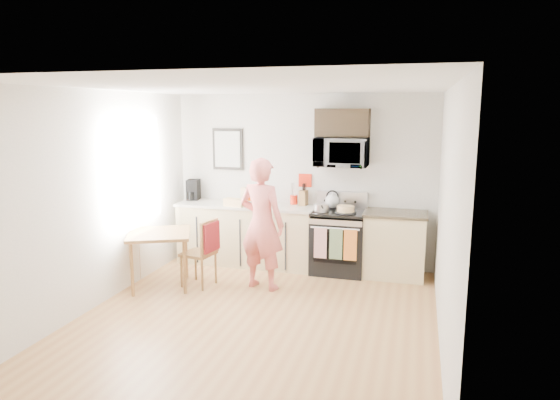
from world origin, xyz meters
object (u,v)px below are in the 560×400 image
(cake, at_px, (346,210))
(chair, at_px, (206,244))
(person, at_px, (262,224))
(range, at_px, (338,243))
(dining_table, at_px, (159,239))
(microwave, at_px, (342,152))

(cake, bearing_deg, chair, -150.84)
(person, relative_size, chair, 1.91)
(range, height_order, person, person)
(range, relative_size, dining_table, 1.26)
(chair, relative_size, cake, 3.08)
(person, bearing_deg, dining_table, 25.99)
(person, bearing_deg, chair, 25.50)
(person, height_order, chair, person)
(person, bearing_deg, range, -120.43)
(range, distance_m, cake, 0.57)
(microwave, height_order, person, microwave)
(microwave, relative_size, person, 0.43)
(microwave, xyz_separation_m, chair, (-1.61, -1.21, -1.16))
(range, bearing_deg, dining_table, -150.42)
(dining_table, height_order, cake, cake)
(microwave, bearing_deg, dining_table, -148.42)
(person, bearing_deg, cake, -128.71)
(chair, distance_m, cake, 2.00)
(microwave, bearing_deg, range, -89.94)
(range, height_order, microwave, microwave)
(microwave, distance_m, person, 1.62)
(range, relative_size, chair, 1.26)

